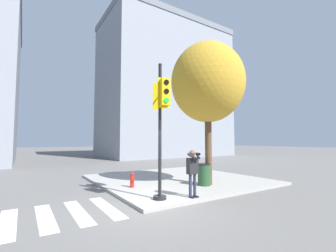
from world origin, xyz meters
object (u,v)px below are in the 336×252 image
(street_tree, at_px, (208,83))
(trash_bin, at_px, (204,174))
(person_photographer, at_px, (193,169))
(fire_hydrant, at_px, (132,180))
(traffic_signal_pole, at_px, (161,113))

(street_tree, bearing_deg, trash_bin, -172.12)
(person_photographer, height_order, fire_hydrant, person_photographer)
(fire_hydrant, bearing_deg, trash_bin, -25.22)
(fire_hydrant, bearing_deg, street_tree, -22.25)
(person_photographer, relative_size, fire_hydrant, 2.62)
(traffic_signal_pole, distance_m, trash_bin, 3.95)
(street_tree, relative_size, fire_hydrant, 10.50)
(person_photographer, bearing_deg, street_tree, 34.07)
(street_tree, distance_m, trash_bin, 4.29)
(traffic_signal_pole, relative_size, trash_bin, 4.92)
(person_photographer, distance_m, trash_bin, 2.33)
(person_photographer, height_order, street_tree, street_tree)
(street_tree, height_order, fire_hydrant, street_tree)
(traffic_signal_pole, xyz_separation_m, street_tree, (3.23, 1.04, 1.79))
(traffic_signal_pole, distance_m, fire_hydrant, 3.56)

